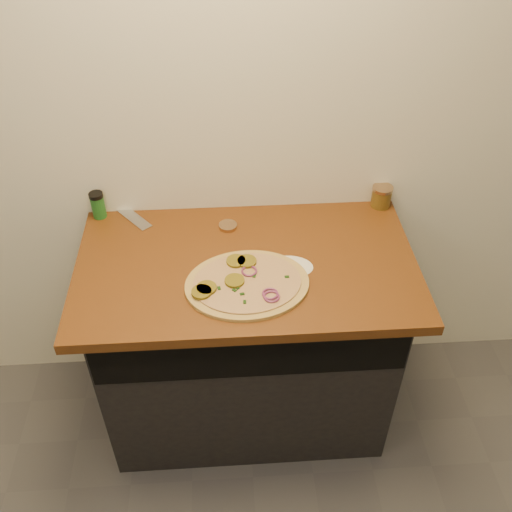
{
  "coord_description": "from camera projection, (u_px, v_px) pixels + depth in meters",
  "views": [
    {
      "loc": [
        -0.07,
        -0.09,
        2.22
      ],
      "look_at": [
        0.03,
        1.39,
        0.95
      ],
      "focal_mm": 40.0,
      "sensor_mm": 36.0,
      "label": 1
    }
  ],
  "objects": [
    {
      "name": "spice_shaker",
      "position": [
        98.0,
        205.0,
        2.17
      ],
      "size": [
        0.05,
        0.05,
        0.11
      ],
      "color": "#1E6021",
      "rests_on": "countertop"
    },
    {
      "name": "mason_jar_lid",
      "position": [
        228.0,
        226.0,
        2.15
      ],
      "size": [
        0.08,
        0.08,
        0.01
      ],
      "primitive_type": "cylinder",
      "rotation": [
        0.0,
        0.0,
        0.24
      ],
      "color": "tan",
      "rests_on": "countertop"
    },
    {
      "name": "salsa_jar",
      "position": [
        382.0,
        196.0,
        2.23
      ],
      "size": [
        0.08,
        0.08,
        0.09
      ],
      "color": "maroon",
      "rests_on": "countertop"
    },
    {
      "name": "countertop",
      "position": [
        246.0,
        265.0,
        2.02
      ],
      "size": [
        1.2,
        0.7,
        0.04
      ],
      "primitive_type": "cube",
      "color": "#643213",
      "rests_on": "cabinet"
    },
    {
      "name": "flour_spill",
      "position": [
        290.0,
        266.0,
        1.98
      ],
      "size": [
        0.19,
        0.19,
        0.0
      ],
      "primitive_type": "cylinder",
      "rotation": [
        0.0,
        0.0,
        -0.17
      ],
      "color": "white",
      "rests_on": "countertop"
    },
    {
      "name": "cabinet",
      "position": [
        247.0,
        342.0,
        2.34
      ],
      "size": [
        1.1,
        0.6,
        0.86
      ],
      "primitive_type": "cube",
      "color": "black",
      "rests_on": "ground"
    },
    {
      "name": "pizza",
      "position": [
        246.0,
        283.0,
        1.91
      ],
      "size": [
        0.44,
        0.44,
        0.03
      ],
      "color": "tan",
      "rests_on": "countertop"
    },
    {
      "name": "chefs_knife",
      "position": [
        117.0,
        204.0,
        2.25
      ],
      "size": [
        0.25,
        0.29,
        0.02
      ],
      "color": "#B7BAC1",
      "rests_on": "countertop"
    }
  ]
}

